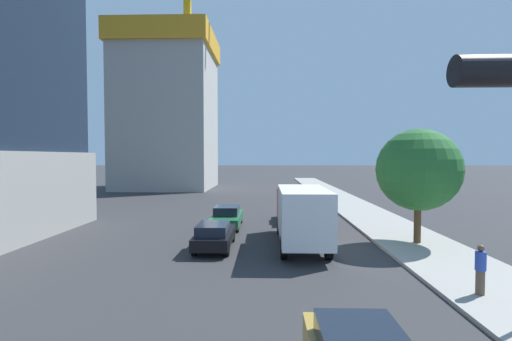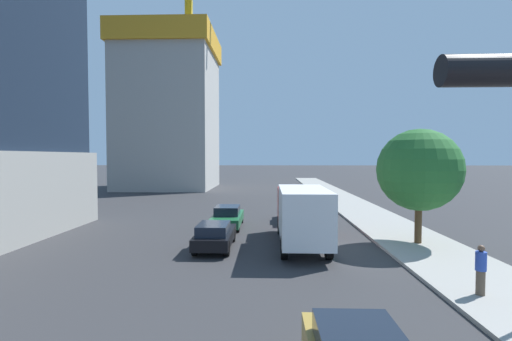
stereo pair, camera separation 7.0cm
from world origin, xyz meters
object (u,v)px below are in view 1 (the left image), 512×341
at_px(car_green, 227,217).
at_px(car_black, 214,235).
at_px(car_silver, 292,212).
at_px(box_truck, 301,212).
at_px(construction_building, 168,102).
at_px(street_tree, 418,170).
at_px(pedestrian_blue_shirt, 480,269).

bearing_deg(car_green, car_black, -90.00).
xyz_separation_m(car_silver, box_truck, (0.00, -7.32, 1.10)).
height_order(construction_building, box_truck, construction_building).
bearing_deg(construction_building, car_silver, -59.11).
bearing_deg(car_green, box_truck, -48.04).
bearing_deg(box_truck, street_tree, 3.21).
distance_m(construction_building, box_truck, 40.24).
distance_m(street_tree, car_black, 11.21).
xyz_separation_m(car_green, box_truck, (4.48, -4.98, 1.11)).
bearing_deg(pedestrian_blue_shirt, car_green, 129.25).
bearing_deg(car_green, car_silver, 27.65).
relative_size(car_green, box_truck, 0.59).
relative_size(construction_building, car_black, 7.21).
bearing_deg(box_truck, car_black, -170.90).
xyz_separation_m(street_tree, car_silver, (-6.18, 6.98, -3.31)).
distance_m(street_tree, pedestrian_blue_shirt, 7.94).
bearing_deg(car_green, pedestrian_blue_shirt, -50.75).
xyz_separation_m(construction_building, box_truck, (16.55, -34.99, -11.00)).
bearing_deg(car_black, car_green, 90.00).
bearing_deg(construction_building, pedestrian_blue_shirt, -62.52).
distance_m(street_tree, box_truck, 6.58).
distance_m(construction_building, car_silver, 34.44).
height_order(car_black, pedestrian_blue_shirt, pedestrian_blue_shirt).
bearing_deg(construction_building, box_truck, -64.68).
xyz_separation_m(car_green, pedestrian_blue_shirt, (9.73, -11.91, 0.30)).
distance_m(car_silver, pedestrian_blue_shirt, 15.20).
distance_m(car_green, pedestrian_blue_shirt, 15.38).
xyz_separation_m(street_tree, car_black, (-10.66, -1.06, -3.30)).
bearing_deg(street_tree, box_truck, -176.79).
bearing_deg(street_tree, car_green, 156.52).
xyz_separation_m(street_tree, pedestrian_blue_shirt, (-0.93, -7.28, -3.02)).
xyz_separation_m(street_tree, box_truck, (-6.18, -0.35, -2.21)).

